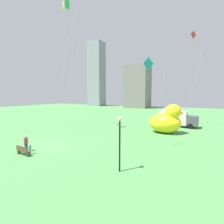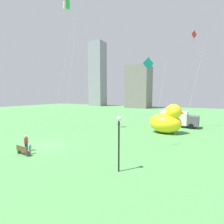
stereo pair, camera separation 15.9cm
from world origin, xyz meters
The scene contains 12 objects.
ground_plane centered at (0.00, 0.00, 0.00)m, with size 140.00×140.00×0.00m, color #4D8E4B.
park_bench centered at (0.35, -3.30, 0.48)m, with size 1.69×0.53×0.90m.
person_adult centered at (-0.46, -2.40, 0.90)m, with size 0.40×0.40×1.64m.
person_child centered at (0.69, -2.79, 0.56)m, with size 0.25×0.25×1.02m.
giant_inflatable_duck centered at (10.81, 12.82, 1.89)m, with size 5.37×3.45×4.45m.
lamppost centered at (9.98, -1.99, 2.91)m, with size 0.36×0.36×4.22m.
box_truck centered at (11.68, 19.15, 1.45)m, with size 6.62×2.68×2.85m.
city_skyline centered at (-6.66, 62.24, 12.29)m, with size 73.17×15.83×33.34m.
kite_teal centered at (10.35, 4.21, 8.63)m, with size 2.27×2.34×9.62m.
kite_yellow centered at (-5.22, 8.43, 18.71)m, with size 3.59×3.54×20.79m.
kite_red centered at (13.76, 18.37, 14.72)m, with size 2.72×2.38×16.26m.
kite_green centered at (-2.82, 6.85, 18.88)m, with size 1.98×1.99×19.65m.
Camera 2 is at (15.20, -12.74, 5.76)m, focal length 26.38 mm.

